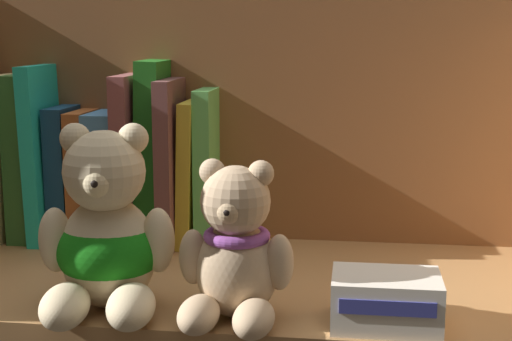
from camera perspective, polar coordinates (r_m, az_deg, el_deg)
The scene contains 16 objects.
shelf_board at distance 81.31cm, azimuth -0.78°, elevation -8.76°, with size 68.95×30.66×2.00cm, color #9E7042.
shelf_back_panel at distance 93.20cm, azimuth 0.63°, elevation 3.39°, with size 71.35×1.20×32.45cm, color brown.
book_0 at distance 100.05cm, azimuth -18.12°, elevation 1.07°, with size 1.91×14.37×20.55cm, color #D0C37F.
book_1 at distance 98.99cm, azimuth -16.81°, elevation 1.07°, with size 2.55×10.48×20.62cm, color #2F672E.
book_2 at distance 97.91cm, azimuth -15.51°, elevation 1.37°, with size 1.82×12.46×21.77cm, color #20C7B2.
book_3 at distance 97.43cm, azimuth -14.14°, elevation -0.12°, with size 2.43×9.08×16.68cm, color navy.
book_4 at distance 96.54cm, azimuth -12.70°, elevation -0.30°, with size 2.22×9.71×16.22cm, color #AB5728.
book_5 at distance 95.52cm, azimuth -10.94°, elevation -0.36°, with size 3.49×11.36×16.16cm, color #4882B7.
book_6 at distance 94.19cm, azimuth -9.24°, elevation 0.95°, with size 2.02×12.93×20.74cm, color brown.
book_7 at distance 93.33cm, azimuth -7.70°, elevation 1.43°, with size 2.73×9.36×22.41cm, color #1D661B.
book_8 at distance 92.86cm, azimuth -6.15°, elevation 0.74°, with size 1.85×13.74×20.25cm, color brown.
book_9 at distance 92.65cm, azimuth -4.91°, elevation -0.11°, with size 1.66×10.09×17.56cm, color gold.
book_10 at distance 92.08cm, azimuth -3.63°, elevation 0.32°, with size 2.01×9.29×19.05cm, color #5EBB5C.
teddy_bear_larger at distance 71.52cm, azimuth -11.30°, elevation -5.05°, with size 13.02×13.76×17.64cm.
teddy_bear_smaller at distance 67.85cm, azimuth -1.61°, elevation -6.29°, with size 10.77×10.98×14.70cm.
small_product_box at distance 68.76cm, azimuth 9.83°, elevation -9.68°, with size 9.61×7.03×4.64cm.
Camera 1 is at (11.25, -75.83, 28.09)cm, focal length 52.67 mm.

